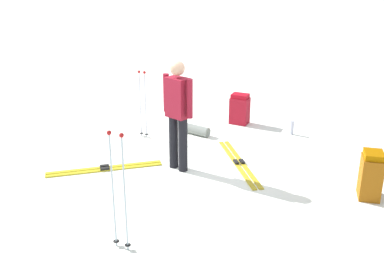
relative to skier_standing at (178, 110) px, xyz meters
The scene contains 10 objects.
ground_plane 0.98m from the skier_standing, 138.03° to the right, with size 80.00×80.00×0.00m, color white.
skier_standing is the anchor object (origin of this frame).
ski_pair_near 1.48m from the skier_standing, 45.85° to the left, with size 1.05×1.61×0.05m.
ski_pair_far 1.36m from the skier_standing, 124.94° to the right, with size 1.61×1.17×0.05m.
backpack_large_dark 2.50m from the skier_standing, 74.36° to the right, with size 0.42×0.37×0.61m.
backpack_bright 2.84m from the skier_standing, 154.78° to the right, with size 0.41×0.44×0.67m.
ski_poles_planted_near 1.54m from the skier_standing, 19.45° to the right, with size 0.18×0.10×1.24m.
ski_poles_planted_far 2.16m from the skier_standing, 118.85° to the left, with size 0.22×0.12×1.39m.
sleeping_mat_rolled 1.75m from the skier_standing, 56.21° to the right, with size 0.18×0.18×0.55m, color slate.
thermos_bottle 2.68m from the skier_standing, 100.00° to the right, with size 0.07×0.07×0.26m, color #ABB0C5.
Camera 1 is at (-4.44, 4.54, 3.00)m, focal length 42.03 mm.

